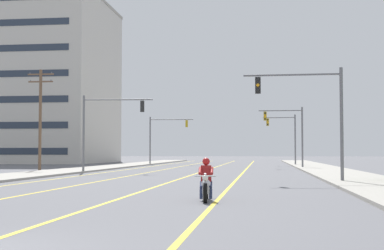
% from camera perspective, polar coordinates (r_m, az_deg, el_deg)
% --- Properties ---
extents(lane_stripe_center, '(0.16, 100.00, 0.01)m').
position_cam_1_polar(lane_stripe_center, '(53.87, 1.76, -4.50)').
color(lane_stripe_center, yellow).
rests_on(lane_stripe_center, ground).
extents(lane_stripe_left, '(0.16, 100.00, 0.01)m').
position_cam_1_polar(lane_stripe_left, '(54.40, -2.54, -4.48)').
color(lane_stripe_left, yellow).
rests_on(lane_stripe_left, ground).
extents(lane_stripe_right, '(0.16, 100.00, 0.01)m').
position_cam_1_polar(lane_stripe_right, '(53.65, 5.49, -4.49)').
color(lane_stripe_right, yellow).
rests_on(lane_stripe_right, ground).
extents(lane_stripe_far_left, '(0.16, 100.00, 0.01)m').
position_cam_1_polar(lane_stripe_far_left, '(55.08, -6.07, -4.44)').
color(lane_stripe_far_left, yellow).
rests_on(lane_stripe_far_left, ground).
extents(sidewalk_kerb_right, '(4.40, 110.00, 0.14)m').
position_cam_1_polar(sidewalk_kerb_right, '(48.95, 13.72, -4.52)').
color(sidewalk_kerb_right, '#9E998E').
rests_on(sidewalk_kerb_right, ground).
extents(sidewalk_kerb_left, '(4.40, 110.00, 0.14)m').
position_cam_1_polar(sidewalk_kerb_left, '(51.24, -11.25, -4.46)').
color(sidewalk_kerb_left, '#9E998E').
rests_on(sidewalk_kerb_left, ground).
extents(motorcycle_with_rider, '(0.70, 2.19, 1.46)m').
position_cam_1_polar(motorcycle_with_rider, '(19.22, 1.42, -5.95)').
color(motorcycle_with_rider, black).
rests_on(motorcycle_with_rider, ground).
extents(traffic_signal_near_right, '(5.32, 0.37, 6.20)m').
position_cam_1_polar(traffic_signal_near_right, '(31.04, 12.09, 1.88)').
color(traffic_signal_near_right, slate).
rests_on(traffic_signal_near_right, ground).
extents(traffic_signal_near_left, '(5.66, 0.66, 6.20)m').
position_cam_1_polar(traffic_signal_near_left, '(45.69, -8.90, 0.42)').
color(traffic_signal_near_left, slate).
rests_on(traffic_signal_near_left, ground).
extents(traffic_signal_mid_right, '(4.47, 0.39, 6.20)m').
position_cam_1_polar(traffic_signal_mid_right, '(57.80, 9.86, -0.30)').
color(traffic_signal_mid_right, slate).
rests_on(traffic_signal_mid_right, ground).
extents(traffic_signal_mid_left, '(5.68, 0.64, 6.20)m').
position_cam_1_polar(traffic_signal_mid_left, '(73.04, -2.97, -0.78)').
color(traffic_signal_mid_left, slate).
rests_on(traffic_signal_mid_left, ground).
extents(traffic_signal_far_right, '(3.98, 0.42, 6.20)m').
position_cam_1_polar(traffic_signal_far_right, '(69.49, 9.50, -0.73)').
color(traffic_signal_far_right, slate).
rests_on(traffic_signal_far_right, ground).
extents(utility_pole_left_near, '(2.35, 0.26, 8.82)m').
position_cam_1_polar(utility_pole_left_near, '(50.60, -15.12, 0.91)').
color(utility_pole_left_near, brown).
rests_on(utility_pole_left_near, ground).
extents(apartment_building_far_left_block, '(21.84, 21.79, 24.75)m').
position_cam_1_polar(apartment_building_far_left_block, '(90.05, -15.55, 4.21)').
color(apartment_building_far_left_block, beige).
rests_on(apartment_building_far_left_block, ground).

